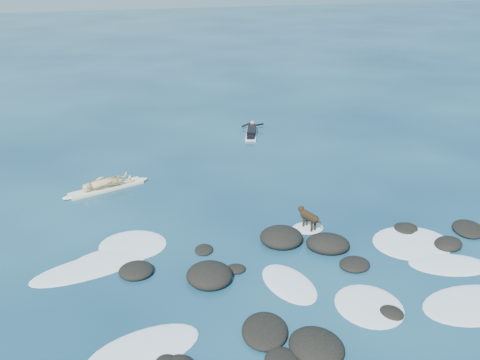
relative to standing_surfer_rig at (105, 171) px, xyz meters
name	(u,v)px	position (x,y,z in m)	size (l,w,h in m)	color
ground	(294,251)	(5.53, -6.54, -0.81)	(160.00, 160.00, 0.00)	#0A2642
reef_rocks	(298,273)	(5.14, -7.89, -0.70)	(12.55, 6.84, 0.57)	black
breaking_foam	(279,275)	(4.62, -7.71, -0.80)	(13.82, 7.83, 0.12)	white
standing_surfer_rig	(105,171)	(0.00, 0.00, 0.00)	(3.49, 1.58, 2.04)	#F3F1C3
paddling_surfer_rig	(252,131)	(7.65, 5.21, -0.65)	(1.56, 2.67, 0.47)	silver
dog	(308,216)	(6.52, -5.27, -0.31)	(0.54, 1.14, 0.75)	black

